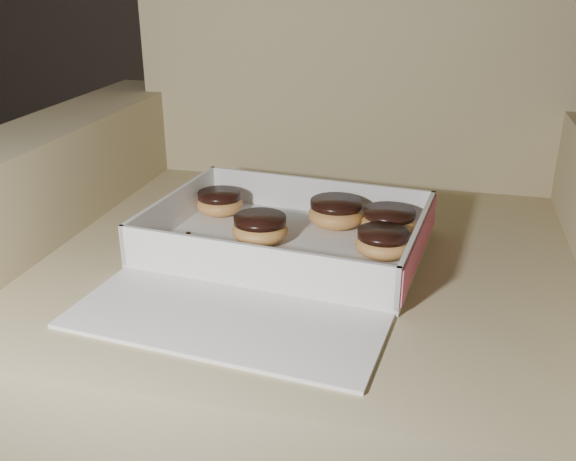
{
  "coord_description": "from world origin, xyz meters",
  "views": [
    {
      "loc": [
        0.9,
        -0.48,
        0.82
      ],
      "look_at": [
        0.7,
        0.32,
        0.48
      ],
      "focal_mm": 40.0,
      "sensor_mm": 36.0,
      "label": 1
    }
  ],
  "objects": [
    {
      "name": "donut_d",
      "position": [
        0.66,
        0.31,
        0.48
      ],
      "size": [
        0.08,
        0.08,
        0.04
      ],
      "color": "#DB9A4C",
      "rests_on": "bakery_box"
    },
    {
      "name": "crumb_b",
      "position": [
        0.64,
        0.27,
        0.46
      ],
      "size": [
        0.01,
        0.01,
        0.0
      ],
      "primitive_type": "ellipsoid",
      "color": "black",
      "rests_on": "bakery_box"
    },
    {
      "name": "bakery_box",
      "position": [
        0.7,
        0.28,
        0.46
      ],
      "size": [
        0.41,
        0.46,
        0.06
      ],
      "rotation": [
        0.0,
        0.0,
        -0.11
      ],
      "color": "silver",
      "rests_on": "armchair"
    },
    {
      "name": "donut_b",
      "position": [
        0.84,
        0.31,
        0.48
      ],
      "size": [
        0.07,
        0.07,
        0.04
      ],
      "color": "#DB9A4C",
      "rests_on": "bakery_box"
    },
    {
      "name": "donut_c",
      "position": [
        0.57,
        0.4,
        0.48
      ],
      "size": [
        0.07,
        0.07,
        0.04
      ],
      "color": "#DB9A4C",
      "rests_on": "bakery_box"
    },
    {
      "name": "armchair",
      "position": [
        0.74,
        0.4,
        0.31
      ],
      "size": [
        0.96,
        0.81,
        1.0
      ],
      "color": "#9C8B63",
      "rests_on": "floor"
    },
    {
      "name": "donut_e",
      "position": [
        0.76,
        0.39,
        0.48
      ],
      "size": [
        0.08,
        0.08,
        0.04
      ],
      "color": "#DB9A4C",
      "rests_on": "bakery_box"
    },
    {
      "name": "crumb_a",
      "position": [
        0.55,
        0.31,
        0.46
      ],
      "size": [
        0.01,
        0.01,
        0.0
      ],
      "primitive_type": "ellipsoid",
      "color": "black",
      "rests_on": "bakery_box"
    },
    {
      "name": "crumb_c",
      "position": [
        0.59,
        0.28,
        0.46
      ],
      "size": [
        0.01,
        0.01,
        0.0
      ],
      "primitive_type": "ellipsoid",
      "color": "black",
      "rests_on": "bakery_box"
    },
    {
      "name": "donut_a",
      "position": [
        0.84,
        0.38,
        0.48
      ],
      "size": [
        0.08,
        0.08,
        0.04
      ],
      "color": "#DB9A4C",
      "rests_on": "bakery_box"
    }
  ]
}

